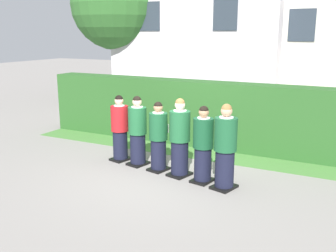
% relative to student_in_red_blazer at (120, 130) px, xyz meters
% --- Properties ---
extents(ground_plane, '(60.00, 60.00, 0.00)m').
position_rel_student_in_red_blazer_xyz_m(ground_plane, '(1.41, -0.26, -0.75)').
color(ground_plane, gray).
extents(student_in_red_blazer, '(0.46, 0.52, 1.58)m').
position_rel_student_in_red_blazer_xyz_m(student_in_red_blazer, '(0.00, 0.00, 0.00)').
color(student_in_red_blazer, black).
rests_on(student_in_red_blazer, ground).
extents(student_front_row_1, '(0.46, 0.53, 1.61)m').
position_rel_student_in_red_blazer_xyz_m(student_front_row_1, '(0.55, -0.10, 0.02)').
color(student_front_row_1, black).
rests_on(student_front_row_1, ground).
extents(student_front_row_2, '(0.45, 0.53, 1.55)m').
position_rel_student_in_red_blazer_xyz_m(student_front_row_2, '(1.15, -0.22, -0.01)').
color(student_front_row_2, black).
rests_on(student_front_row_2, ground).
extents(student_front_row_3, '(0.49, 0.56, 1.68)m').
position_rel_student_in_red_blazer_xyz_m(student_front_row_3, '(1.71, -0.30, 0.05)').
color(student_front_row_3, black).
rests_on(student_front_row_3, ground).
extents(student_front_row_4, '(0.44, 0.51, 1.59)m').
position_rel_student_in_red_blazer_xyz_m(student_front_row_4, '(2.29, -0.42, 0.00)').
color(student_front_row_4, black).
rests_on(student_front_row_4, ground).
extents(student_front_row_5, '(0.50, 0.57, 1.69)m').
position_rel_student_in_red_blazer_xyz_m(student_front_row_5, '(2.80, -0.55, 0.06)').
color(student_front_row_5, black).
rests_on(student_front_row_5, ground).
extents(hedge, '(9.80, 0.70, 1.74)m').
position_rel_student_in_red_blazer_xyz_m(hedge, '(1.41, 2.12, 0.12)').
color(hedge, '#285623').
rests_on(hedge, ground).
extents(school_building_main, '(7.29, 3.84, 7.90)m').
position_rel_student_in_red_blazer_xyz_m(school_building_main, '(-1.15, 8.09, 3.30)').
color(school_building_main, silver).
rests_on(school_building_main, ground).
extents(oak_tree_left, '(3.81, 3.81, 6.07)m').
position_rel_student_in_red_blazer_xyz_m(oak_tree_left, '(-4.59, 6.78, 3.41)').
color(oak_tree_left, brown).
rests_on(oak_tree_left, ground).
extents(lawn_strip, '(9.80, 0.90, 0.01)m').
position_rel_student_in_red_blazer_xyz_m(lawn_strip, '(1.41, 1.32, -0.75)').
color(lawn_strip, '#477A38').
rests_on(lawn_strip, ground).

